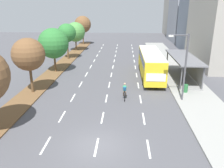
# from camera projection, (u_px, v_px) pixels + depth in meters

# --- Properties ---
(ground_plane) EXTENTS (140.00, 140.00, 0.00)m
(ground_plane) POSITION_uv_depth(u_px,v_px,m) (97.00, 146.00, 15.46)
(ground_plane) COLOR #4C4C51
(median_strip) EXTENTS (2.60, 52.00, 0.12)m
(median_strip) POSITION_uv_depth(u_px,v_px,m) (58.00, 68.00, 34.77)
(median_strip) COLOR brown
(median_strip) RESTS_ON ground
(sidewalk_right) EXTENTS (4.50, 52.00, 0.15)m
(sidewalk_right) POSITION_uv_depth(u_px,v_px,m) (174.00, 70.00, 33.84)
(sidewalk_right) COLOR gray
(sidewalk_right) RESTS_ON ground
(lane_divider_left) EXTENTS (0.14, 49.28, 0.01)m
(lane_divider_left) POSITION_uv_depth(u_px,v_px,m) (89.00, 70.00, 33.72)
(lane_divider_left) COLOR white
(lane_divider_left) RESTS_ON ground
(lane_divider_center) EXTENTS (0.14, 49.28, 0.01)m
(lane_divider_center) POSITION_uv_depth(u_px,v_px,m) (112.00, 71.00, 33.54)
(lane_divider_center) COLOR white
(lane_divider_center) RESTS_ON ground
(lane_divider_right) EXTENTS (0.14, 49.28, 0.01)m
(lane_divider_right) POSITION_uv_depth(u_px,v_px,m) (136.00, 71.00, 33.35)
(lane_divider_right) COLOR white
(lane_divider_right) RESTS_ON ground
(bus_shelter) EXTENTS (2.90, 9.84, 2.86)m
(bus_shelter) POSITION_uv_depth(u_px,v_px,m) (185.00, 65.00, 29.01)
(bus_shelter) COLOR gray
(bus_shelter) RESTS_ON sidewalk_right
(bus) EXTENTS (2.54, 11.29, 3.37)m
(bus) POSITION_uv_depth(u_px,v_px,m) (151.00, 62.00, 29.91)
(bus) COLOR yellow
(bus) RESTS_ON ground
(cyclist) EXTENTS (0.46, 1.82, 1.71)m
(cyclist) POSITION_uv_depth(u_px,v_px,m) (125.00, 92.00, 22.99)
(cyclist) COLOR black
(cyclist) RESTS_ON ground
(median_tree_second) EXTENTS (3.42, 3.42, 5.87)m
(median_tree_second) POSITION_uv_depth(u_px,v_px,m) (28.00, 55.00, 23.52)
(median_tree_second) COLOR brown
(median_tree_second) RESTS_ON median_strip
(median_tree_third) EXTENTS (4.19, 4.19, 6.11)m
(median_tree_third) POSITION_uv_depth(u_px,v_px,m) (53.00, 43.00, 31.45)
(median_tree_third) COLOR brown
(median_tree_third) RESTS_ON median_strip
(median_tree_fourth) EXTENTS (3.18, 3.18, 6.13)m
(median_tree_fourth) POSITION_uv_depth(u_px,v_px,m) (67.00, 33.00, 39.18)
(median_tree_fourth) COLOR brown
(median_tree_fourth) RESTS_ON median_strip
(median_tree_fifth) EXTENTS (4.03, 4.03, 5.85)m
(median_tree_fifth) POSITION_uv_depth(u_px,v_px,m) (75.00, 32.00, 47.31)
(median_tree_fifth) COLOR brown
(median_tree_fifth) RESTS_ON median_strip
(median_tree_farthest) EXTENTS (4.01, 4.01, 6.77)m
(median_tree_farthest) POSITION_uv_depth(u_px,v_px,m) (83.00, 24.00, 54.90)
(median_tree_farthest) COLOR brown
(median_tree_farthest) RESTS_ON median_strip
(streetlight) EXTENTS (1.91, 0.24, 6.50)m
(streetlight) POSITION_uv_depth(u_px,v_px,m) (184.00, 63.00, 21.51)
(streetlight) COLOR #4C4C51
(streetlight) RESTS_ON sidewalk_right
(trash_bin) EXTENTS (0.52, 0.52, 0.85)m
(trash_bin) POSITION_uv_depth(u_px,v_px,m) (185.00, 88.00, 24.61)
(trash_bin) COLOR #286B38
(trash_bin) RESTS_ON sidewalk_right
(building_near_right) EXTENTS (7.62, 13.28, 13.52)m
(building_near_right) POSITION_uv_depth(u_px,v_px,m) (224.00, 22.00, 34.53)
(building_near_right) COLOR #A39E93
(building_near_right) RESTS_ON ground
(building_mid_right) EXTENTS (7.62, 14.10, 13.47)m
(building_mid_right) POSITION_uv_depth(u_px,v_px,m) (205.00, 18.00, 44.87)
(building_mid_right) COLOR slate
(building_mid_right) RESTS_ON ground
(building_far_right) EXTENTS (11.24, 12.05, 18.16)m
(building_far_right) POSITION_uv_depth(u_px,v_px,m) (195.00, 6.00, 58.88)
(building_far_right) COLOR #8E939E
(building_far_right) RESTS_ON ground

